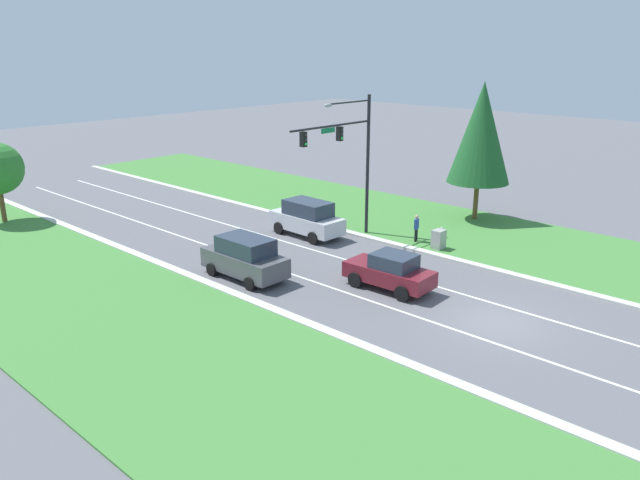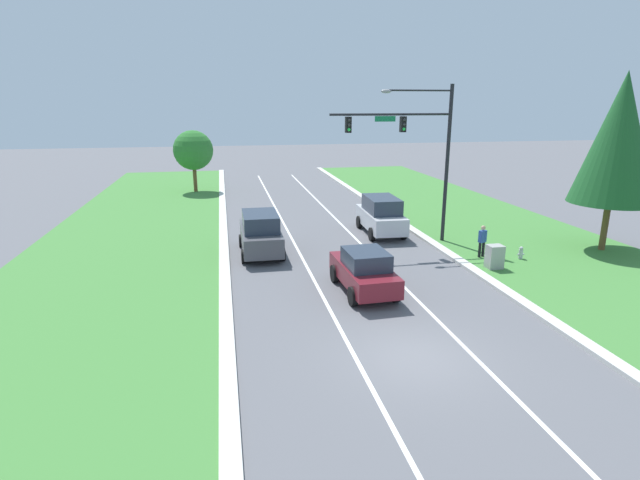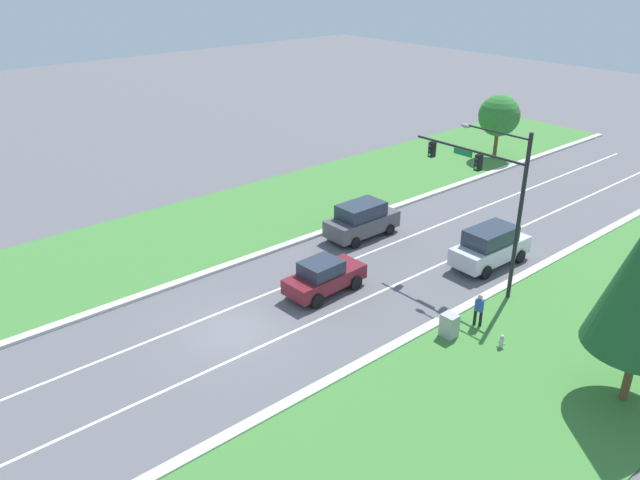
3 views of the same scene
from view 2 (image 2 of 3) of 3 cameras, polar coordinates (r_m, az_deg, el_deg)
The scene contains 15 objects.
ground_plane at distance 15.96m, azimuth 10.80°, elevation -13.03°, with size 160.00×160.00×0.00m, color #5B5B60.
curb_strip_right at distance 18.65m, azimuth 27.43°, elevation -10.00°, with size 0.50×90.00×0.15m.
curb_strip_left at distance 14.95m, azimuth -10.49°, elevation -14.78°, with size 0.50×90.00×0.15m.
grass_verge_left at distance 15.91m, azimuth -30.43°, elevation -14.99°, with size 10.00×90.00×0.08m.
lane_stripe_inner_left at distance 15.43m, azimuth 4.39°, elevation -13.82°, with size 0.14×81.00×0.01m.
lane_stripe_inner_right at distance 16.67m, azimuth 16.70°, elevation -12.14°, with size 0.14×81.00×0.01m.
traffic_signal_mast at distance 27.21m, azimuth 11.05°, elevation 10.99°, with size 6.60×0.41×8.48m.
burgundy_sedan at distance 20.45m, azimuth 5.07°, elevation -3.52°, with size 2.11×4.43×1.82m.
silver_suv at distance 29.68m, azimuth 6.98°, elevation 2.85°, with size 2.22×4.92×2.22m.
graphite_suv at distance 25.69m, azimuth -6.81°, elevation 0.78°, with size 2.13×4.70×2.15m.
utility_cabinet at distance 24.55m, azimuth 19.32°, elevation -1.90°, with size 0.70×0.60×1.18m.
pedestrian at distance 26.03m, azimuth 18.05°, elevation -0.03°, with size 0.43×0.35×1.69m.
fire_hydrant at distance 26.54m, azimuth 21.96°, elevation -1.45°, with size 0.34×0.20×0.70m.
conifer_near_right_tree at distance 29.24m, azimuth 30.95°, elevation 9.89°, with size 4.05×4.05×9.06m.
oak_near_left_tree at distance 44.52m, azimuth -14.29°, elevation 9.90°, with size 3.36×3.36×5.30m.
Camera 2 is at (-5.50, -12.96, 7.53)m, focal length 28.00 mm.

